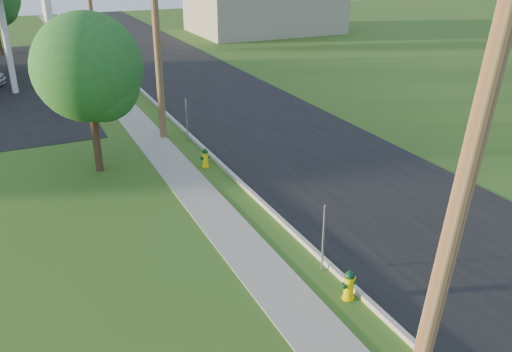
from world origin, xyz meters
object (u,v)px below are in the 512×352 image
(utility_pole_mid, at_px, (156,28))
(hydrant_mid, at_px, (205,158))
(price_pylon, at_px, (47,8))
(hydrant_near, at_px, (349,285))
(hydrant_far, at_px, (123,75))
(tree_verge, at_px, (91,72))
(utility_pole_near, at_px, (463,188))

(utility_pole_mid, bearing_deg, hydrant_mid, -83.36)
(utility_pole_mid, distance_m, hydrant_mid, 6.32)
(price_pylon, distance_m, hydrant_near, 20.87)
(hydrant_far, bearing_deg, utility_pole_mid, -93.30)
(price_pylon, distance_m, tree_verge, 8.62)
(utility_pole_near, bearing_deg, hydrant_far, 88.67)
(hydrant_near, relative_size, hydrant_far, 1.05)
(tree_verge, relative_size, hydrant_mid, 7.77)
(hydrant_mid, bearing_deg, hydrant_far, 89.32)
(hydrant_near, bearing_deg, price_pylon, 103.35)
(hydrant_far, bearing_deg, tree_verge, -105.01)
(tree_verge, distance_m, hydrant_far, 16.03)
(tree_verge, bearing_deg, price_pylon, 93.73)
(utility_pole_near, height_order, hydrant_far, utility_pole_near)
(tree_verge, bearing_deg, hydrant_far, 74.99)
(hydrant_near, distance_m, hydrant_far, 26.33)
(utility_pole_near, distance_m, hydrant_mid, 14.37)
(hydrant_mid, bearing_deg, tree_verge, 160.52)
(utility_pole_mid, height_order, price_pylon, utility_pole_mid)
(hydrant_near, xyz_separation_m, hydrant_mid, (-0.27, 9.87, -0.02))
(utility_pole_mid, distance_m, hydrant_far, 12.97)
(utility_pole_mid, height_order, hydrant_mid, utility_pole_mid)
(tree_verge, relative_size, hydrant_near, 7.35)
(hydrant_mid, height_order, hydrant_far, hydrant_far)
(utility_pole_near, height_order, hydrant_near, utility_pole_near)
(tree_verge, bearing_deg, utility_pole_mid, 41.61)
(utility_pole_near, height_order, hydrant_mid, utility_pole_near)
(utility_pole_near, height_order, price_pylon, utility_pole_near)
(utility_pole_near, bearing_deg, hydrant_mid, 87.88)
(tree_verge, height_order, hydrant_mid, tree_verge)
(tree_verge, height_order, hydrant_near, tree_verge)
(price_pylon, bearing_deg, utility_pole_mid, -54.66)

